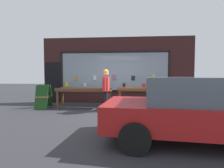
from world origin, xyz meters
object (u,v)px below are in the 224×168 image
Objects in this scene: display_table_left at (84,92)px; person_browsing at (106,87)px; sandwich_board_sign at (44,97)px; display_table_right at (146,92)px; parked_car at (200,108)px; small_dog at (117,105)px.

display_table_left is 1.44× the size of person_browsing.
person_browsing is at bearing -28.85° from display_table_left.
sandwich_board_sign is (-1.72, -0.25, -0.19)m from display_table_left.
sandwich_board_sign is (-4.39, -0.25, -0.21)m from display_table_right.
person_browsing reaches higher than parked_car.
sandwich_board_sign is (-3.23, 0.56, 0.21)m from small_dog.
display_table_left is at bearing 139.50° from parked_car.
display_table_right reaches higher than display_table_left.
small_dog is at bearing -144.95° from display_table_right.
display_table_left reaches higher than small_dog.
sandwich_board_sign reaches higher than display_table_left.
small_dog is (0.47, -0.24, -0.67)m from person_browsing.
person_browsing is at bearing -12.95° from sandwich_board_sign.
sandwich_board_sign is 6.17m from parked_car.
small_dog is at bearing -114.60° from person_browsing.
person_browsing is 0.39× the size of parked_car.
parked_car is (5.19, -3.33, 0.22)m from sandwich_board_sign.
parked_car is at bearing -77.40° from display_table_right.
display_table_right is at bearing -0.06° from display_table_left.
display_table_left is at bearing 179.94° from display_table_right.
sandwich_board_sign is 0.24× the size of parked_car.
person_browsing is at bearing 81.05° from small_dog.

